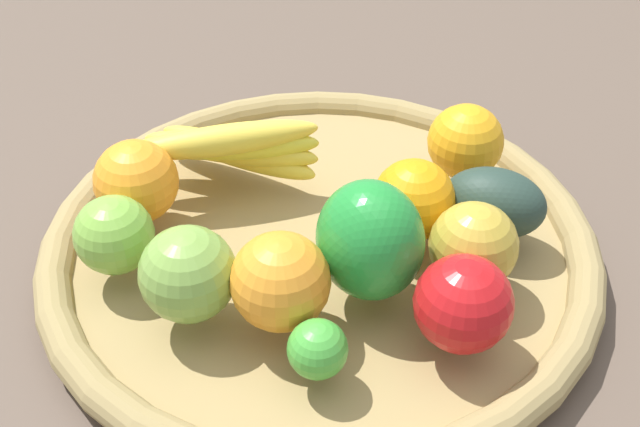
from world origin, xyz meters
name	(u,v)px	position (x,y,z in m)	size (l,w,h in m)	color
ground_plane	(320,263)	(0.00, 0.00, 0.00)	(2.40, 2.40, 0.00)	brown
basket	(320,249)	(0.00, 0.00, 0.02)	(0.48, 0.48, 0.04)	#99804E
avocado	(494,203)	(-0.13, -0.06, 0.07)	(0.09, 0.06, 0.06)	#253930
lime_0	(318,349)	(-0.05, 0.14, 0.06)	(0.04, 0.04, 0.04)	green
bell_pepper	(370,240)	(-0.06, 0.05, 0.09)	(0.09, 0.08, 0.10)	#218B33
banana_bunch	(230,146)	(0.11, -0.04, 0.07)	(0.17, 0.12, 0.06)	yellow
orange_3	(465,142)	(-0.09, -0.13, 0.07)	(0.07, 0.07, 0.07)	orange
apple_2	(188,274)	(0.06, 0.12, 0.07)	(0.07, 0.07, 0.07)	#78A443
orange_0	(280,282)	(-0.01, 0.10, 0.07)	(0.08, 0.08, 0.08)	orange
apple_1	(473,246)	(-0.13, 0.01, 0.07)	(0.07, 0.07, 0.07)	gold
orange_2	(136,181)	(0.15, 0.04, 0.07)	(0.07, 0.07, 0.07)	orange
apple_0	(463,304)	(-0.14, 0.07, 0.07)	(0.07, 0.07, 0.07)	red
orange_1	(414,200)	(-0.07, -0.03, 0.07)	(0.07, 0.07, 0.07)	orange
apple_3	(114,235)	(0.14, 0.10, 0.07)	(0.06, 0.06, 0.06)	#78B13F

